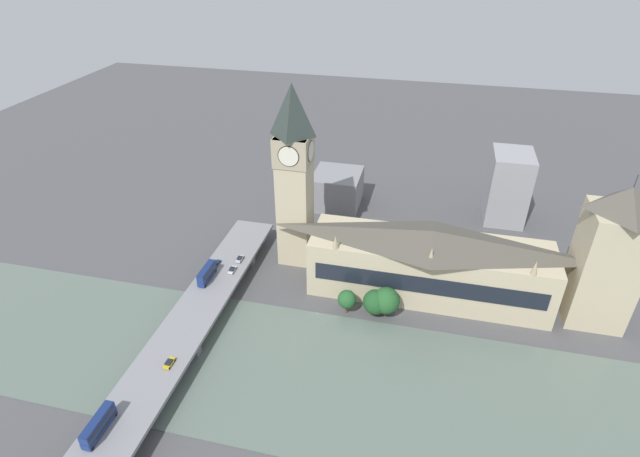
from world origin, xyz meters
name	(u,v)px	position (x,y,z in m)	size (l,w,h in m)	color
ground_plane	(399,314)	(0.00, 0.00, 0.00)	(600.00, 600.00, 0.00)	#4C4C4F
river_water	(388,390)	(-33.63, 0.00, 0.15)	(55.26, 360.00, 0.30)	slate
parliament_hall	(429,263)	(14.36, -8.00, 13.08)	(23.18, 83.69, 26.30)	#C1B28E
clock_tower	(294,174)	(24.65, 43.76, 37.30)	(13.04, 13.04, 70.42)	#C1B28E
victoria_tower	(608,256)	(14.42, -62.90, 24.66)	(18.11, 18.11, 53.32)	#C1B28E
road_bridge	(178,340)	(-33.63, 65.61, 4.92)	(142.52, 15.87, 6.06)	slate
double_decker_bus_mid	(207,273)	(-4.05, 68.83, 8.84)	(11.11, 2.65, 5.03)	navy
double_decker_bus_rear	(98,425)	(-68.66, 68.83, 8.76)	(11.70, 2.63, 4.92)	navy
car_northbound_lead	(217,263)	(5.16, 69.18, 6.71)	(4.20, 1.75, 1.31)	navy
car_northbound_mid	(232,270)	(2.45, 61.95, 6.76)	(4.43, 1.92, 1.41)	silver
car_northbound_tail	(169,363)	(-44.31, 62.64, 6.78)	(4.32, 1.83, 1.40)	gold
car_southbound_lead	(240,259)	(9.63, 61.75, 6.78)	(4.33, 1.81, 1.44)	silver
city_block_west	(508,187)	(77.31, -38.90, 15.75)	(21.72, 16.90, 31.51)	#939399
city_block_center	(337,189)	(72.41, 37.04, 8.10)	(22.92, 21.76, 16.19)	gray
tree_embankment_near	(375,302)	(-2.58, 8.32, 5.92)	(8.61, 8.61, 10.24)	brown
tree_embankment_mid	(347,299)	(-3.26, 18.01, 5.82)	(6.46, 6.46, 9.07)	brown
tree_embankment_far	(386,301)	(-1.86, 4.85, 6.64)	(9.28, 9.28, 11.29)	brown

